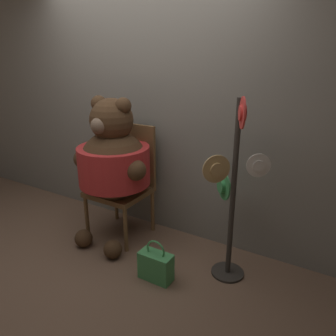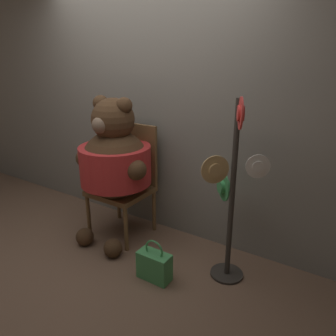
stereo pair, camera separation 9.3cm
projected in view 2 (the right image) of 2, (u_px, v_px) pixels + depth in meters
ground_plane at (108, 253)px, 3.14m from camera, size 14.00×14.00×0.00m
wall_back at (153, 107)px, 3.33m from camera, size 8.00×0.10×2.59m
chair at (127, 177)px, 3.38m from camera, size 0.56×0.52×1.14m
teddy_bear at (115, 160)px, 3.14m from camera, size 0.83×0.73×1.44m
hat_display_rack at (230, 194)px, 2.59m from camera, size 0.46×0.47×1.54m
handbag_on_ground at (154, 265)px, 2.74m from camera, size 0.28×0.14×0.37m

